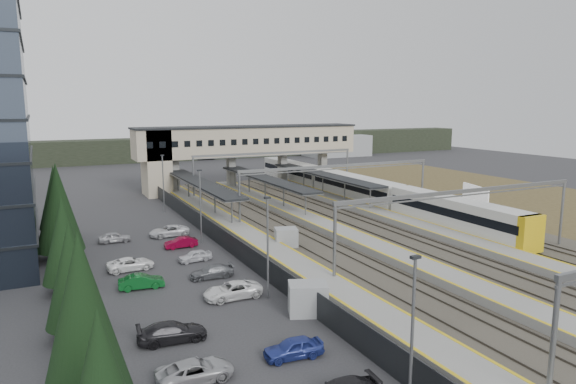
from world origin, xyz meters
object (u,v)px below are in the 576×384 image
billboard (475,198)px  train (356,189)px  relay_cabin_near (308,299)px  footbridge (234,145)px  relay_cabin_far (286,238)px

billboard → train: bearing=106.7°
relay_cabin_near → footbridge: (14.34, 54.04, 6.78)m
billboard → relay_cabin_near: bearing=-154.1°
relay_cabin_far → footbridge: 39.31m
footbridge → billboard: 42.63m
relay_cabin_far → train: bearing=40.8°
billboard → relay_cabin_far: bearing=178.6°
train → relay_cabin_far: bearing=-139.2°
footbridge → billboard: size_ratio=7.12×
train → billboard: size_ratio=11.17×
relay_cabin_far → train: 27.17m
relay_cabin_near → billboard: (32.15, 15.59, 2.15)m
relay_cabin_near → relay_cabin_far: size_ratio=1.20×
relay_cabin_near → relay_cabin_far: bearing=69.4°
train → billboard: 19.23m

